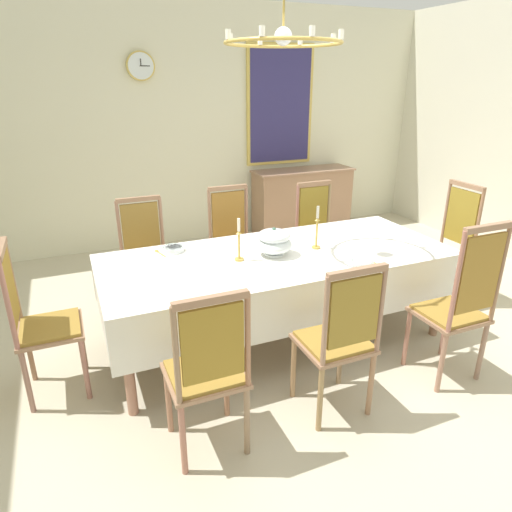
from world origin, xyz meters
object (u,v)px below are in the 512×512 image
object	(u,v)px
chair_north_a	(145,254)
bowl_near_right	(362,263)
candlestick_west	(239,244)
dining_table	(279,262)
chandelier	(283,42)
chair_north_c	(318,230)
candlestick_east	(317,232)
chair_south_a	(207,369)
soup_tureen	(274,242)
chair_head_west	(38,319)
spoon_primary	(158,252)
mounted_clock	(140,66)
spoon_secondary	(372,261)
bowl_near_left	(173,248)
chair_south_c	(459,303)
chair_head_east	(448,245)
framed_painting	(280,106)
chair_south_b	(340,337)
sideboard	(302,201)
chair_north_b	(233,241)

from	to	relation	value
chair_north_a	bowl_near_right	xyz separation A→B (m)	(1.38, -1.43, 0.23)
bowl_near_right	candlestick_west	bearing A→B (deg)	150.80
dining_table	chandelier	size ratio (longest dim) A/B	3.38
chair_north_c	candlestick_east	world-z (taller)	candlestick_east
chair_south_a	chair_north_a	world-z (taller)	chair_south_a
soup_tureen	chandelier	xyz separation A→B (m)	(0.05, 0.00, 1.43)
candlestick_west	chair_head_west	bearing A→B (deg)	180.00
chair_head_west	spoon_primary	world-z (taller)	chair_head_west
bowl_near_right	chandelier	size ratio (longest dim) A/B	0.20
chair_head_west	mounted_clock	distance (m)	3.50
bowl_near_right	spoon_secondary	bearing A→B (deg)	13.43
chair_north_c	bowl_near_left	world-z (taller)	chair_north_c
chair_north_a	chair_south_c	bearing A→B (deg)	133.46
chair_head_east	mounted_clock	world-z (taller)	mounted_clock
chair_south_c	framed_painting	distance (m)	3.98
chair_north_a	chair_head_east	xyz separation A→B (m)	(2.71, -0.97, 0.04)
candlestick_east	mounted_clock	distance (m)	3.20
chair_south_a	candlestick_west	size ratio (longest dim) A/B	3.23
chair_south_b	candlestick_east	world-z (taller)	candlestick_east
chair_south_c	chair_north_c	size ratio (longest dim) A/B	1.15
chair_north_c	mounted_clock	size ratio (longest dim) A/B	3.23
chair_south_b	bowl_near_right	world-z (taller)	chair_south_b
candlestick_east	sideboard	bearing A→B (deg)	63.69
chair_north_b	chandelier	bearing A→B (deg)	92.18
spoon_secondary	mounted_clock	bearing A→B (deg)	108.72
bowl_near_left	mounted_clock	distance (m)	2.81
bowl_near_right	candlestick_east	bearing A→B (deg)	106.61
mounted_clock	framed_painting	xyz separation A→B (m)	(1.84, 0.01, -0.48)
candlestick_west	bowl_near_right	world-z (taller)	candlestick_west
bowl_near_right	mounted_clock	distance (m)	3.69
chair_north_b	spoon_secondary	distance (m)	1.55
spoon_primary	chair_south_b	bearing A→B (deg)	-73.32
candlestick_east	chair_south_a	bearing A→B (deg)	-142.11
chair_head_west	framed_painting	size ratio (longest dim) A/B	0.72
chair_south_a	chair_south_b	world-z (taller)	chair_south_b
spoon_primary	sideboard	size ratio (longest dim) A/B	0.12
chair_south_a	chair_north_a	bearing A→B (deg)	90.00
bowl_near_right	chair_north_b	bearing A→B (deg)	109.76
chair_south_c	sideboard	xyz separation A→B (m)	(0.66, 3.54, -0.17)
chair_north_b	chandelier	world-z (taller)	chandelier
candlestick_east	spoon_primary	xyz separation A→B (m)	(-1.23, 0.42, -0.14)
chair_south_a	chandelier	bearing A→B (deg)	46.94
chair_north_a	spoon_primary	world-z (taller)	chair_north_a
dining_table	chair_head_west	bearing A→B (deg)	-180.00
chair_north_c	bowl_near_left	bearing A→B (deg)	18.74
chair_south_a	sideboard	size ratio (longest dim) A/B	0.76
chair_north_b	mounted_clock	distance (m)	2.51
chair_south_a	chair_head_east	world-z (taller)	chair_head_east
chair_head_west	chandelier	bearing A→B (deg)	90.00
chair_north_a	soup_tureen	size ratio (longest dim) A/B	3.74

